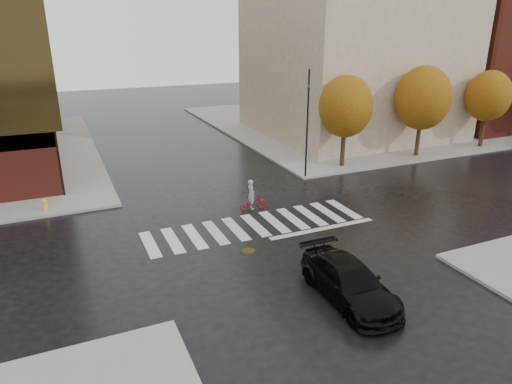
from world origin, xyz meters
TOP-DOWN VIEW (x-y plane):
  - ground at (0.00, 0.00)m, footprint 120.00×120.00m
  - sidewalk_ne at (21.00, 21.00)m, footprint 30.00×30.00m
  - crosswalk at (0.00, 0.50)m, footprint 12.00×3.00m
  - building_ne_tan at (17.00, 17.00)m, footprint 16.00×16.00m
  - building_ne_brick at (33.00, 16.00)m, footprint 14.00×14.00m
  - tree_ne_a at (10.00, 7.40)m, footprint 3.80×3.80m
  - tree_ne_b at (17.00, 7.40)m, footprint 4.20×4.20m
  - tree_ne_c at (24.00, 7.40)m, footprint 3.60×3.60m
  - sedan at (0.50, -7.15)m, footprint 2.11×5.03m
  - cyclist at (0.68, 2.50)m, footprint 1.61×0.63m
  - traffic_light_nw at (-8.93, 9.00)m, footprint 0.21×0.19m
  - traffic_light_ne at (6.30, 6.30)m, footprint 0.16×0.19m
  - fire_hydrant at (-10.00, 6.82)m, footprint 0.24×0.24m
  - manhole at (-1.47, -2.00)m, footprint 0.83×0.83m

SIDE VIEW (x-z plane):
  - ground at x=0.00m, z-range 0.00..0.00m
  - crosswalk at x=0.00m, z-range 0.00..0.01m
  - manhole at x=-1.47m, z-range 0.00..0.01m
  - sidewalk_ne at x=21.00m, z-range 0.00..0.15m
  - fire_hydrant at x=-10.00m, z-range 0.18..0.85m
  - cyclist at x=0.68m, z-range -0.29..1.52m
  - sedan at x=0.50m, z-range 0.00..1.45m
  - traffic_light_ne at x=6.30m, z-range 0.62..7.72m
  - tree_ne_c at x=24.00m, z-range 1.22..7.53m
  - traffic_light_nw at x=-8.93m, z-range 0.68..8.13m
  - tree_ne_a at x=10.00m, z-range 1.20..7.71m
  - tree_ne_b at x=17.00m, z-range 1.17..8.07m
  - building_ne_brick at x=33.00m, z-range 0.15..14.15m
  - building_ne_tan at x=17.00m, z-range 0.15..18.15m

